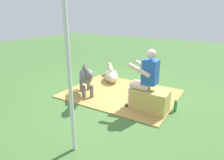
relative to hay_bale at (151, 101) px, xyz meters
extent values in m
plane|color=#426B33|center=(1.07, -0.29, -0.24)|extent=(24.00, 24.00, 0.00)
cube|color=#AD8C47|center=(1.02, -0.51, -0.23)|extent=(2.83, 2.20, 0.02)
cube|color=tan|center=(0.00, 0.00, 0.00)|extent=(0.75, 0.45, 0.49)
cylinder|color=beige|center=(0.25, 0.10, 0.31)|extent=(0.40, 0.15, 0.14)
cylinder|color=beige|center=(0.45, 0.09, 0.00)|extent=(0.11, 0.11, 0.49)
cube|color=black|center=(0.45, 0.09, -0.21)|extent=(0.22, 0.10, 0.06)
cylinder|color=beige|center=(0.25, -0.10, 0.31)|extent=(0.40, 0.15, 0.14)
cylinder|color=beige|center=(0.45, -0.11, 0.00)|extent=(0.11, 0.11, 0.49)
cube|color=black|center=(0.45, -0.11, -0.21)|extent=(0.22, 0.10, 0.06)
cube|color=#2659B2|center=(0.05, 0.00, 0.64)|extent=(0.31, 0.29, 0.52)
cylinder|color=beige|center=(0.23, 0.16, 0.69)|extent=(0.50, 0.10, 0.26)
cylinder|color=beige|center=(0.23, -0.16, 0.69)|extent=(0.50, 0.10, 0.26)
sphere|color=beige|center=(0.05, 0.00, 1.02)|extent=(0.20, 0.20, 0.20)
ellipsoid|color=slate|center=(1.79, -0.02, 0.27)|extent=(0.82, 0.82, 0.34)
cylinder|color=slate|center=(1.52, 0.10, -0.07)|extent=(0.09, 0.09, 0.34)
cylinder|color=slate|center=(1.66, 0.25, -0.07)|extent=(0.09, 0.09, 0.34)
cylinder|color=slate|center=(1.92, -0.29, -0.07)|extent=(0.09, 0.09, 0.34)
cylinder|color=slate|center=(2.06, -0.15, -0.07)|extent=(0.09, 0.09, 0.34)
cylinder|color=slate|center=(1.43, 0.33, 0.37)|extent=(0.39, 0.38, 0.33)
ellipsoid|color=slate|center=(1.31, 0.46, 0.53)|extent=(0.34, 0.34, 0.20)
cube|color=#3A3838|center=(1.79, -0.02, 0.46)|extent=(0.47, 0.46, 0.08)
cylinder|color=#3A3838|center=(2.13, -0.35, 0.22)|extent=(0.07, 0.07, 0.30)
ellipsoid|color=beige|center=(1.77, -1.26, -0.06)|extent=(0.84, 0.95, 0.36)
cube|color=beige|center=(2.09, -1.70, -0.19)|extent=(0.36, 0.37, 0.10)
cylinder|color=beige|center=(2.10, -1.71, 0.00)|extent=(0.31, 0.34, 0.30)
ellipsoid|color=beige|center=(2.21, -1.86, 0.08)|extent=(0.31, 0.34, 0.20)
cube|color=beige|center=(1.82, -1.32, 0.14)|extent=(0.32, 0.40, 0.08)
cylinder|color=#268C3F|center=(-0.47, -0.27, -0.13)|extent=(0.07, 0.07, 0.22)
cone|color=#268C3F|center=(-0.47, -0.27, 0.01)|extent=(0.06, 0.06, 0.06)
cylinder|color=silver|center=(0.56, 1.87, 0.94)|extent=(0.06, 0.06, 2.36)
camera|label=1|loc=(-1.35, 3.87, 1.84)|focal=32.33mm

